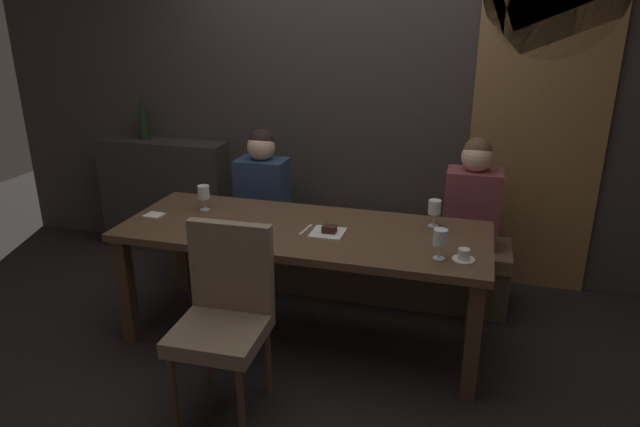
{
  "coord_description": "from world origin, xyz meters",
  "views": [
    {
      "loc": [
        0.96,
        -3.02,
        1.99
      ],
      "look_at": [
        0.1,
        0.01,
        0.84
      ],
      "focal_mm": 31.92,
      "sensor_mm": 36.0,
      "label": 1
    }
  ],
  "objects_px": {
    "dining_table": "(303,241)",
    "chair_near_side": "(225,308)",
    "banquette_bench": "(332,259)",
    "dessert_plate": "(328,231)",
    "fork_on_table": "(306,230)",
    "espresso_cup": "(464,256)",
    "wine_bottle_dark_red": "(144,125)",
    "diner_redhead": "(262,181)",
    "wine_glass_end_right": "(440,238)",
    "wine_glass_end_left": "(435,208)",
    "wine_glass_center_front": "(204,193)",
    "diner_bearded": "(473,196)"
  },
  "relations": [
    {
      "from": "dining_table",
      "to": "chair_near_side",
      "type": "height_order",
      "value": "chair_near_side"
    },
    {
      "from": "banquette_bench",
      "to": "dessert_plate",
      "type": "distance_m",
      "value": 0.93
    },
    {
      "from": "chair_near_side",
      "to": "fork_on_table",
      "type": "height_order",
      "value": "chair_near_side"
    },
    {
      "from": "espresso_cup",
      "to": "banquette_bench",
      "type": "bearing_deg",
      "value": 136.07
    },
    {
      "from": "wine_bottle_dark_red",
      "to": "espresso_cup",
      "type": "xyz_separation_m",
      "value": [
        2.65,
        -1.27,
        -0.3
      ]
    },
    {
      "from": "diner_redhead",
      "to": "fork_on_table",
      "type": "bearing_deg",
      "value": -52.22
    },
    {
      "from": "chair_near_side",
      "to": "wine_glass_end_right",
      "type": "distance_m",
      "value": 1.16
    },
    {
      "from": "banquette_bench",
      "to": "chair_near_side",
      "type": "xyz_separation_m",
      "value": [
        -0.19,
        -1.42,
        0.33
      ]
    },
    {
      "from": "wine_glass_end_left",
      "to": "wine_glass_center_front",
      "type": "distance_m",
      "value": 1.47
    },
    {
      "from": "diner_bearded",
      "to": "wine_glass_end_left",
      "type": "xyz_separation_m",
      "value": [
        -0.22,
        -0.47,
        0.06
      ]
    },
    {
      "from": "diner_redhead",
      "to": "wine_bottle_dark_red",
      "type": "height_order",
      "value": "wine_bottle_dark_red"
    },
    {
      "from": "dining_table",
      "to": "diner_bearded",
      "type": "xyz_separation_m",
      "value": [
        0.96,
        0.72,
        0.15
      ]
    },
    {
      "from": "wine_bottle_dark_red",
      "to": "wine_glass_end_left",
      "type": "distance_m",
      "value": 2.59
    },
    {
      "from": "banquette_bench",
      "to": "dessert_plate",
      "type": "bearing_deg",
      "value": -77.31
    },
    {
      "from": "espresso_cup",
      "to": "wine_glass_end_left",
      "type": "bearing_deg",
      "value": 113.41
    },
    {
      "from": "wine_glass_center_front",
      "to": "dessert_plate",
      "type": "xyz_separation_m",
      "value": [
        0.88,
        -0.18,
        -0.1
      ]
    },
    {
      "from": "wine_bottle_dark_red",
      "to": "fork_on_table",
      "type": "relative_size",
      "value": 1.92
    },
    {
      "from": "dining_table",
      "to": "wine_bottle_dark_red",
      "type": "xyz_separation_m",
      "value": [
        -1.71,
        1.06,
        0.42
      ]
    },
    {
      "from": "wine_glass_end_left",
      "to": "espresso_cup",
      "type": "relative_size",
      "value": 1.37
    },
    {
      "from": "diner_bearded",
      "to": "wine_glass_end_left",
      "type": "distance_m",
      "value": 0.52
    },
    {
      "from": "wine_glass_end_left",
      "to": "wine_glass_end_right",
      "type": "relative_size",
      "value": 1.0
    },
    {
      "from": "dessert_plate",
      "to": "wine_glass_center_front",
      "type": "bearing_deg",
      "value": 168.5
    },
    {
      "from": "banquette_bench",
      "to": "diner_redhead",
      "type": "distance_m",
      "value": 0.77
    },
    {
      "from": "wine_bottle_dark_red",
      "to": "wine_glass_end_left",
      "type": "relative_size",
      "value": 1.99
    },
    {
      "from": "wine_glass_end_left",
      "to": "wine_glass_end_right",
      "type": "distance_m",
      "value": 0.47
    },
    {
      "from": "banquette_bench",
      "to": "wine_glass_end_left",
      "type": "bearing_deg",
      "value": -31.29
    },
    {
      "from": "chair_near_side",
      "to": "wine_glass_center_front",
      "type": "relative_size",
      "value": 5.98
    },
    {
      "from": "diner_bearded",
      "to": "espresso_cup",
      "type": "xyz_separation_m",
      "value": [
        -0.02,
        -0.93,
        -0.04
      ]
    },
    {
      "from": "diner_bearded",
      "to": "wine_glass_end_right",
      "type": "height_order",
      "value": "diner_bearded"
    },
    {
      "from": "diner_bearded",
      "to": "espresso_cup",
      "type": "height_order",
      "value": "diner_bearded"
    },
    {
      "from": "dining_table",
      "to": "banquette_bench",
      "type": "bearing_deg",
      "value": 90.0
    },
    {
      "from": "wine_glass_center_front",
      "to": "fork_on_table",
      "type": "height_order",
      "value": "wine_glass_center_front"
    },
    {
      "from": "chair_near_side",
      "to": "wine_glass_end_left",
      "type": "height_order",
      "value": "chair_near_side"
    },
    {
      "from": "wine_bottle_dark_red",
      "to": "wine_glass_end_right",
      "type": "distance_m",
      "value": 2.84
    },
    {
      "from": "diner_bearded",
      "to": "wine_bottle_dark_red",
      "type": "distance_m",
      "value": 2.7
    },
    {
      "from": "wine_glass_end_right",
      "to": "dessert_plate",
      "type": "xyz_separation_m",
      "value": [
        -0.65,
        0.18,
        -0.1
      ]
    },
    {
      "from": "chair_near_side",
      "to": "wine_glass_center_front",
      "type": "bearing_deg",
      "value": 121.47
    },
    {
      "from": "diner_redhead",
      "to": "espresso_cup",
      "type": "bearing_deg",
      "value": -31.13
    },
    {
      "from": "dining_table",
      "to": "banquette_bench",
      "type": "xyz_separation_m",
      "value": [
        0.0,
        0.7,
        -0.42
      ]
    },
    {
      "from": "chair_near_side",
      "to": "diner_redhead",
      "type": "bearing_deg",
      "value": 103.35
    },
    {
      "from": "wine_glass_center_front",
      "to": "espresso_cup",
      "type": "relative_size",
      "value": 1.37
    },
    {
      "from": "banquette_bench",
      "to": "fork_on_table",
      "type": "height_order",
      "value": "fork_on_table"
    },
    {
      "from": "wine_glass_end_left",
      "to": "espresso_cup",
      "type": "bearing_deg",
      "value": -66.59
    },
    {
      "from": "wine_glass_center_front",
      "to": "dessert_plate",
      "type": "height_order",
      "value": "wine_glass_center_front"
    },
    {
      "from": "diner_bearded",
      "to": "banquette_bench",
      "type": "bearing_deg",
      "value": -178.96
    },
    {
      "from": "wine_glass_end_right",
      "to": "banquette_bench",
      "type": "bearing_deg",
      "value": 131.58
    },
    {
      "from": "fork_on_table",
      "to": "wine_glass_end_right",
      "type": "bearing_deg",
      "value": -5.84
    },
    {
      "from": "diner_bearded",
      "to": "espresso_cup",
      "type": "distance_m",
      "value": 0.93
    },
    {
      "from": "diner_bearded",
      "to": "wine_glass_center_front",
      "type": "xyz_separation_m",
      "value": [
        -1.68,
        -0.58,
        0.05
      ]
    },
    {
      "from": "diner_redhead",
      "to": "diner_bearded",
      "type": "bearing_deg",
      "value": 1.54
    }
  ]
}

